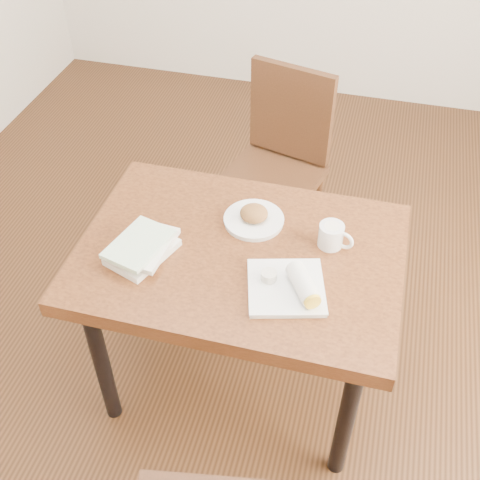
% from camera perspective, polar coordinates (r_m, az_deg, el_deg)
% --- Properties ---
extents(ground, '(4.00, 5.00, 0.01)m').
position_cam_1_polar(ground, '(2.63, 0.00, -12.89)').
color(ground, '#472814').
rests_on(ground, ground).
extents(table, '(1.10, 0.78, 0.75)m').
position_cam_1_polar(table, '(2.11, 0.00, -2.78)').
color(table, brown).
rests_on(table, ground).
extents(chair_far, '(0.51, 0.51, 0.95)m').
position_cam_1_polar(chair_far, '(2.83, 3.71, 7.85)').
color(chair_far, '#412412').
rests_on(chair_far, ground).
extents(plate_scone, '(0.22, 0.22, 0.07)m').
position_cam_1_polar(plate_scone, '(2.14, 1.32, 2.15)').
color(plate_scone, white).
rests_on(plate_scone, table).
extents(coffee_mug, '(0.13, 0.09, 0.09)m').
position_cam_1_polar(coffee_mug, '(2.06, 8.72, 0.44)').
color(coffee_mug, white).
rests_on(coffee_mug, table).
extents(plate_burrito, '(0.30, 0.30, 0.08)m').
position_cam_1_polar(plate_burrito, '(1.91, 4.86, -4.39)').
color(plate_burrito, white).
rests_on(plate_burrito, table).
extents(book_stack, '(0.23, 0.27, 0.06)m').
position_cam_1_polar(book_stack, '(2.04, -9.21, -0.75)').
color(book_stack, white).
rests_on(book_stack, table).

